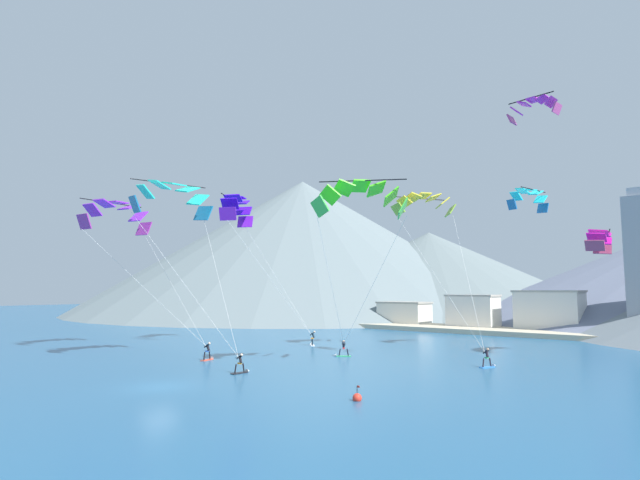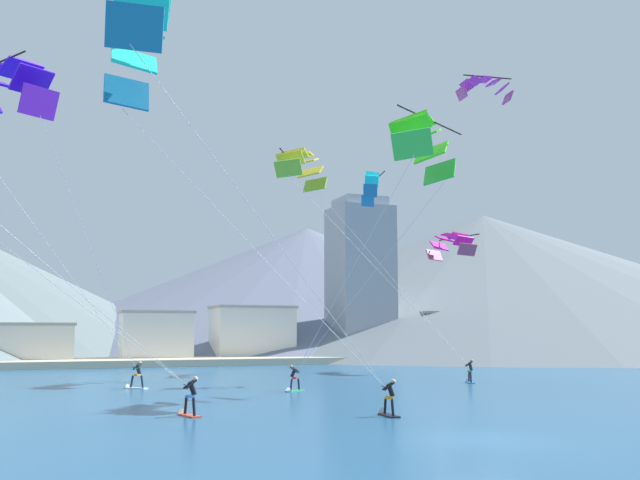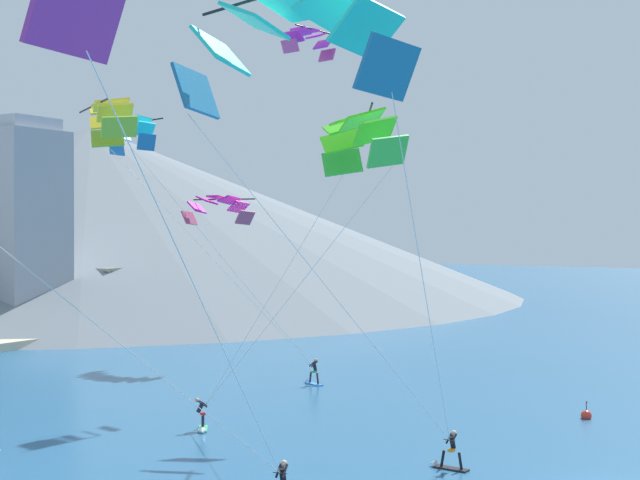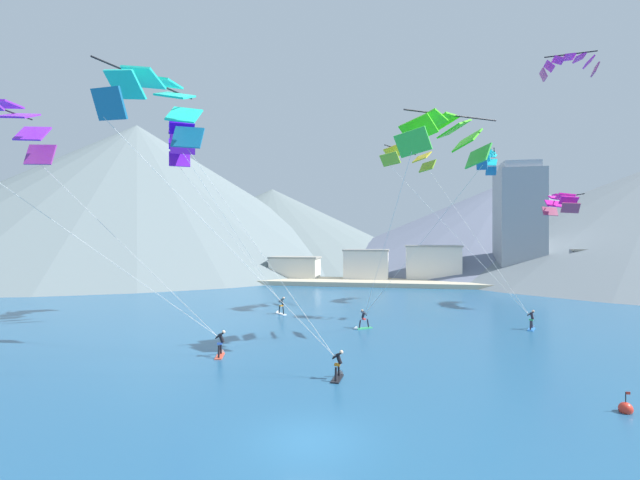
% 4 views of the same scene
% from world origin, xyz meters
% --- Properties ---
extents(ground_plane, '(400.00, 400.00, 0.00)m').
position_xyz_m(ground_plane, '(0.00, 0.00, 0.00)').
color(ground_plane, '#23567F').
extents(kitesurfer_near_lead, '(1.63, 1.36, 1.63)m').
position_xyz_m(kitesurfer_near_lead, '(0.17, 20.19, 0.45)').
color(kitesurfer_near_lead, '#33B266').
rests_on(kitesurfer_near_lead, ground).
extents(kitesurfer_near_trail, '(0.83, 1.78, 1.75)m').
position_xyz_m(kitesurfer_near_trail, '(-7.92, 10.24, 0.53)').
color(kitesurfer_near_trail, '#E54C33').
rests_on(kitesurfer_near_trail, ground).
extents(kitesurfer_mid_center, '(1.05, 1.76, 1.72)m').
position_xyz_m(kitesurfer_mid_center, '(14.06, 22.57, 0.49)').
color(kitesurfer_mid_center, '#337FDB').
rests_on(kitesurfer_mid_center, ground).
extents(kitesurfer_far_left, '(0.59, 1.76, 1.64)m').
position_xyz_m(kitesurfer_far_left, '(0.07, 7.27, 0.44)').
color(kitesurfer_far_left, black).
rests_on(kitesurfer_far_left, ground).
extents(kitesurfer_far_right, '(1.51, 1.51, 1.78)m').
position_xyz_m(kitesurfer_far_right, '(-8.37, 25.84, 0.55)').
color(kitesurfer_far_right, white).
rests_on(kitesurfer_far_right, ground).
extents(parafoil_kite_near_lead, '(9.51, 8.95, 14.64)m').
position_xyz_m(parafoil_kite_near_lead, '(6.27, 14.95, 14.59)').
color(parafoil_kite_near_lead, green).
extents(parafoil_kite_mid_center, '(12.49, 11.32, 16.05)m').
position_xyz_m(parafoil_kite_mid_center, '(4.26, 30.28, 16.30)').
color(parafoil_kite_mid_center, '#8FBF2E').
extents(parafoil_kite_far_left, '(12.37, 8.42, 15.77)m').
position_xyz_m(parafoil_kite_far_left, '(-10.79, 7.77, 15.62)').
color(parafoil_kite_far_left, '#186895').
extents(parafoil_kite_far_right, '(10.84, 8.52, 16.65)m').
position_xyz_m(parafoil_kite_far_right, '(-16.41, 20.80, 16.73)').
color(parafoil_kite_far_right, purple).
extents(parafoil_kite_distant_high_outer, '(4.57, 1.79, 1.85)m').
position_xyz_m(parafoil_kite_distant_high_outer, '(17.83, 25.19, 22.77)').
color(parafoil_kite_distant_high_outer, '#B9418D').
extents(parafoil_kite_distant_low_drift, '(2.50, 6.03, 2.29)m').
position_xyz_m(parafoil_kite_distant_low_drift, '(20.69, 35.34, 11.57)').
color(parafoil_kite_distant_low_drift, '#A53D5E').
extents(parafoil_kite_distant_mid_solo, '(3.22, 5.60, 2.59)m').
position_xyz_m(parafoil_kite_distant_mid_solo, '(13.54, 37.32, 16.86)').
color(parafoil_kite_distant_mid_solo, '#1D63A6').
extents(shoreline_strip, '(180.00, 10.00, 0.70)m').
position_xyz_m(shoreline_strip, '(0.00, 56.38, 0.35)').
color(shoreline_strip, beige).
rests_on(shoreline_strip, ground).
extents(shore_building_harbour_front, '(10.16, 6.94, 5.98)m').
position_xyz_m(shore_building_harbour_front, '(34.66, 59.43, 3.00)').
color(shore_building_harbour_front, beige).
rests_on(shore_building_harbour_front, ground).
extents(shore_building_quay_east, '(9.37, 6.34, 6.47)m').
position_xyz_m(shore_building_quay_east, '(8.99, 60.80, 3.25)').
color(shore_building_quay_east, silver).
rests_on(shore_building_quay_east, ground).
extents(shore_building_quay_west, '(8.68, 5.58, 4.41)m').
position_xyz_m(shore_building_quay_west, '(-15.08, 59.18, 2.22)').
color(shore_building_quay_west, silver).
rests_on(shore_building_quay_west, ground).
extents(shore_building_old_town, '(7.83, 4.93, 5.76)m').
position_xyz_m(shore_building_old_town, '(-2.35, 59.21, 2.89)').
color(shore_building_old_town, silver).
rests_on(shore_building_old_town, ground).
extents(highrise_tower, '(7.00, 7.00, 20.30)m').
position_xyz_m(highrise_tower, '(22.99, 60.80, 9.94)').
color(highrise_tower, '#999EA8').
rests_on(highrise_tower, ground).
extents(mountain_peak_west_ridge, '(109.87, 109.87, 22.90)m').
position_xyz_m(mountain_peak_west_ridge, '(31.84, 104.95, 11.45)').
color(mountain_peak_west_ridge, slate).
rests_on(mountain_peak_west_ridge, ground).
extents(mountain_peak_east_shoulder, '(128.81, 128.81, 25.41)m').
position_xyz_m(mountain_peak_east_shoulder, '(63.42, 93.29, 12.70)').
color(mountain_peak_east_shoulder, slate).
rests_on(mountain_peak_east_shoulder, ground).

